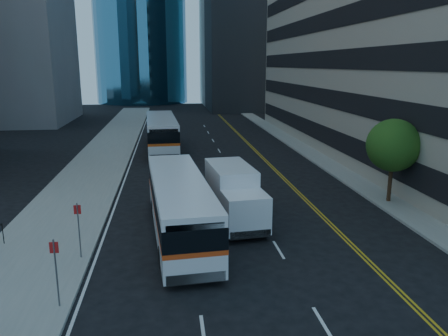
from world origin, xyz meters
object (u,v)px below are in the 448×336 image
at_px(street_tree, 393,145).
at_px(bus_front, 179,205).
at_px(bus_rear, 161,132).
at_px(box_truck, 234,194).

distance_m(street_tree, bus_front, 13.65).
height_order(bus_front, bus_rear, bus_rear).
height_order(street_tree, bus_rear, street_tree).
bearing_deg(bus_rear, box_truck, -81.62).
distance_m(bus_front, box_truck, 3.42).
height_order(bus_rear, box_truck, bus_rear).
bearing_deg(street_tree, bus_rear, 126.39).
distance_m(bus_rear, box_truck, 21.63).
xyz_separation_m(street_tree, bus_front, (-13.00, -3.63, -2.03)).
bearing_deg(bus_rear, bus_front, -89.82).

